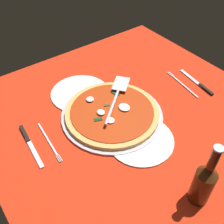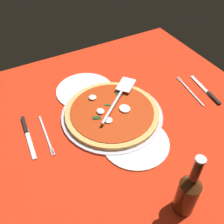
{
  "view_description": "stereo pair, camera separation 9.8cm",
  "coord_description": "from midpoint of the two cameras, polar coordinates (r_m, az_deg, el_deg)",
  "views": [
    {
      "loc": [
        -53.68,
        47.68,
        70.37
      ],
      "look_at": [
        2.97,
        5.68,
        2.27
      ],
      "focal_mm": 42.92,
      "sensor_mm": 36.0,
      "label": 1
    },
    {
      "loc": [
        -58.95,
        39.43,
        70.37
      ],
      "look_at": [
        2.97,
        5.68,
        2.27
      ],
      "focal_mm": 42.92,
      "sensor_mm": 36.0,
      "label": 2
    }
  ],
  "objects": [
    {
      "name": "place_setting_far",
      "position": [
        0.95,
        -13.01,
        -4.9
      ],
      "size": [
        22.22,
        14.4,
        1.4
      ],
      "rotation": [
        0.0,
        0.0,
        3.07
      ],
      "color": "white",
      "rests_on": "ground_plane"
    },
    {
      "name": "place_setting_near",
      "position": [
        1.17,
        20.32,
        3.9
      ],
      "size": [
        22.04,
        16.1,
        1.4
      ],
      "rotation": [
        0.0,
        0.0,
        -0.14
      ],
      "color": "white",
      "rests_on": "ground_plane"
    },
    {
      "name": "beer_bottle",
      "position": [
        0.75,
        19.67,
        -16.13
      ],
      "size": [
        5.63,
        5.63,
        22.81
      ],
      "color": "#46230E",
      "rests_on": "ground_plane"
    },
    {
      "name": "pizza_server",
      "position": [
        1.01,
        4.25,
        3.29
      ],
      "size": [
        20.38,
        23.87,
        1.0
      ],
      "rotation": [
        0.0,
        0.0,
        5.4
      ],
      "color": "silver",
      "rests_on": "pizza"
    },
    {
      "name": "dinner_plate_right",
      "position": [
        1.1,
        -3.25,
        4.44
      ],
      "size": [
        23.43,
        23.43,
        1.0
      ],
      "primitive_type": "cylinder",
      "color": "silver",
      "rests_on": "ground_plane"
    },
    {
      "name": "dinner_plate_left",
      "position": [
        0.91,
        8.08,
        -6.65
      ],
      "size": [
        22.81,
        22.81,
        1.0
      ],
      "primitive_type": "cylinder",
      "color": "white",
      "rests_on": "ground_plane"
    },
    {
      "name": "ground_plane",
      "position": [
        1.0,
        6.46,
        -1.19
      ],
      "size": [
        102.95,
        102.95,
        0.8
      ],
      "primitive_type": "cube",
      "color": "red"
    },
    {
      "name": "pizza",
      "position": [
        0.98,
        2.84,
        -0.18
      ],
      "size": [
        34.54,
        34.54,
        2.85
      ],
      "color": "tan",
      "rests_on": "pizza_pan"
    },
    {
      "name": "pizza_pan",
      "position": [
        0.99,
        2.83,
        -0.82
      ],
      "size": [
        37.47,
        37.47,
        1.27
      ],
      "primitive_type": "cylinder",
      "color": "#B9B4BE",
      "rests_on": "ground_plane"
    }
  ]
}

